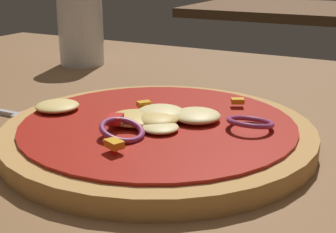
# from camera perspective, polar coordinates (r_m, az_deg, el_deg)

# --- Properties ---
(dining_table) EXTENTS (1.31, 0.95, 0.03)m
(dining_table) POSITION_cam_1_polar(r_m,az_deg,el_deg) (0.44, 1.92, -5.98)
(dining_table) COLOR brown
(dining_table) RESTS_ON ground
(pizza) EXTENTS (0.29, 0.29, 0.03)m
(pizza) POSITION_cam_1_polar(r_m,az_deg,el_deg) (0.45, -1.24, -1.79)
(pizza) COLOR tan
(pizza) RESTS_ON dining_table
(beer_glass) EXTENTS (0.07, 0.07, 0.13)m
(beer_glass) POSITION_cam_1_polar(r_m,az_deg,el_deg) (0.79, -10.39, 10.26)
(beer_glass) COLOR silver
(beer_glass) RESTS_ON dining_table
(background_table) EXTENTS (0.73, 0.58, 0.03)m
(background_table) POSITION_cam_1_polar(r_m,az_deg,el_deg) (1.86, 15.11, 12.17)
(background_table) COLOR brown
(background_table) RESTS_ON ground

